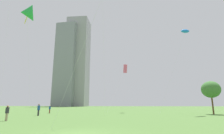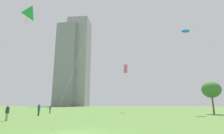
# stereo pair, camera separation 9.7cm
# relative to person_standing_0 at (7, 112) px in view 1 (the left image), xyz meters

# --- Properties ---
(person_standing_0) EXTENTS (0.37, 0.37, 1.66)m
(person_standing_0) POSITION_rel_person_standing_0_xyz_m (0.00, 0.00, 0.00)
(person_standing_0) COLOR tan
(person_standing_0) RESTS_ON ground
(person_standing_1) EXTENTS (0.35, 0.35, 1.57)m
(person_standing_1) POSITION_rel_person_standing_0_xyz_m (-2.89, 15.40, -0.05)
(person_standing_1) COLOR maroon
(person_standing_1) RESTS_ON ground
(person_standing_2) EXTENTS (0.40, 0.40, 1.80)m
(person_standing_2) POSITION_rel_person_standing_0_xyz_m (-1.21, 8.42, 0.08)
(person_standing_2) COLOR #2D2D33
(person_standing_2) RESTS_ON ground
(kite_flying_1) EXTENTS (7.61, 3.09, 16.96)m
(kite_flying_1) POSITION_rel_person_standing_0_xyz_m (24.38, 16.26, 15.20)
(kite_flying_1) COLOR silver
(kite_flying_1) RESTS_ON ground
(kite_flying_2) EXTENTS (3.86, 6.72, 11.10)m
(kite_flying_2) POSITION_rel_person_standing_0_xyz_m (11.84, 22.26, 9.05)
(kite_flying_2) COLOR silver
(kite_flying_2) RESTS_ON ground
(kite_flying_3) EXTENTS (3.26, 6.08, 18.28)m
(kite_flying_3) POSITION_rel_person_standing_0_xyz_m (-3.66, 6.43, 15.86)
(kite_flying_3) COLOR silver
(kite_flying_3) RESTS_ON ground
(park_tree_0) EXTENTS (3.30, 3.30, 5.96)m
(park_tree_0) POSITION_rel_person_standing_0_xyz_m (27.87, 16.22, 3.45)
(park_tree_0) COLOR brown
(park_tree_0) RESTS_ON ground
(distant_highrise_0) EXTENTS (17.47, 17.54, 72.42)m
(distant_highrise_0) POSITION_rel_person_standing_0_xyz_m (-32.29, 115.44, 35.25)
(distant_highrise_0) COLOR #939399
(distant_highrise_0) RESTS_ON ground
(distant_highrise_1) EXTENTS (17.15, 24.82, 65.80)m
(distant_highrise_1) POSITION_rel_person_standing_0_xyz_m (-38.92, 114.97, 31.94)
(distant_highrise_1) COLOR gray
(distant_highrise_1) RESTS_ON ground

